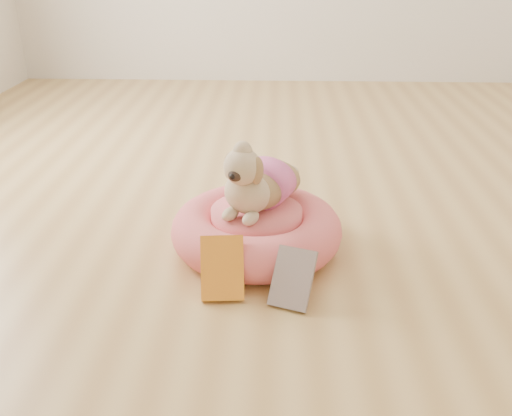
{
  "coord_description": "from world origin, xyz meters",
  "views": [
    {
      "loc": [
        0.02,
        -2.3,
        1.0
      ],
      "look_at": [
        -0.04,
        -0.55,
        0.18
      ],
      "focal_mm": 40.0,
      "sensor_mm": 36.0,
      "label": 1
    }
  ],
  "objects_px": {
    "book_white": "(293,278)",
    "dog": "(257,170)",
    "pet_bed": "(257,230)",
    "book_yellow": "(222,268)"
  },
  "relations": [
    {
      "from": "pet_bed",
      "to": "dog",
      "type": "bearing_deg",
      "value": 85.31
    },
    {
      "from": "book_yellow",
      "to": "book_white",
      "type": "distance_m",
      "value": 0.22
    },
    {
      "from": "dog",
      "to": "book_yellow",
      "type": "bearing_deg",
      "value": -83.32
    },
    {
      "from": "dog",
      "to": "book_white",
      "type": "relative_size",
      "value": 2.06
    },
    {
      "from": "dog",
      "to": "pet_bed",
      "type": "bearing_deg",
      "value": -71.05
    },
    {
      "from": "dog",
      "to": "book_yellow",
      "type": "relative_size",
      "value": 1.91
    },
    {
      "from": "dog",
      "to": "book_white",
      "type": "height_order",
      "value": "dog"
    },
    {
      "from": "book_yellow",
      "to": "dog",
      "type": "bearing_deg",
      "value": 68.23
    },
    {
      "from": "book_white",
      "to": "dog",
      "type": "bearing_deg",
      "value": 128.89
    },
    {
      "from": "book_yellow",
      "to": "pet_bed",
      "type": "bearing_deg",
      "value": 67.62
    }
  ]
}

